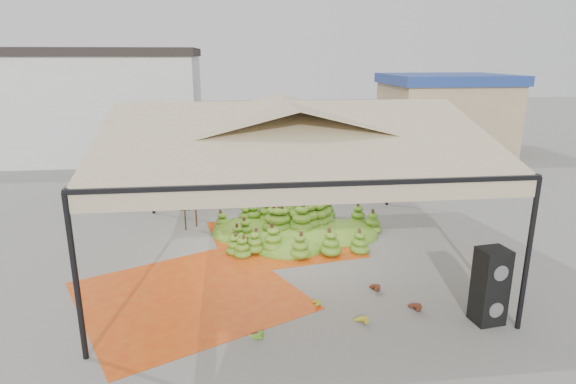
{
  "coord_description": "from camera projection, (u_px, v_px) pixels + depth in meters",
  "views": [
    {
      "loc": [
        -1.38,
        -11.61,
        5.07
      ],
      "look_at": [
        0.2,
        1.5,
        1.3
      ],
      "focal_mm": 30.0,
      "sensor_mm": 36.0,
      "label": 1
    }
  ],
  "objects": [
    {
      "name": "canopy_tent",
      "position": [
        287.0,
        130.0,
        11.73
      ],
      "size": [
        8.1,
        8.1,
        4.0
      ],
      "color": "black",
      "rests_on": "ground"
    },
    {
      "name": "tarp_right",
      "position": [
        281.0,
        238.0,
        13.79
      ],
      "size": [
        4.37,
        4.52,
        0.01
      ],
      "primitive_type": "cube",
      "rotation": [
        0.0,
        0.0,
        0.18
      ],
      "color": "orange",
      "rests_on": "ground"
    },
    {
      "name": "hand_yellow_a",
      "position": [
        313.0,
        302.0,
        10.05
      ],
      "size": [
        0.44,
        0.37,
        0.18
      ],
      "primitive_type": "ellipsoid",
      "rotation": [
        0.0,
        0.0,
        0.1
      ],
      "color": "gold",
      "rests_on": "ground"
    },
    {
      "name": "truck_right",
      "position": [
        380.0,
        134.0,
        22.03
      ],
      "size": [
        7.78,
        4.42,
        2.53
      ],
      "rotation": [
        0.0,
        0.0,
        -0.28
      ],
      "color": "#4E2C1A",
      "rests_on": "ground"
    },
    {
      "name": "hand_red_b",
      "position": [
        371.0,
        287.0,
        10.67
      ],
      "size": [
        0.51,
        0.42,
        0.23
      ],
      "primitive_type": "ellipsoid",
      "rotation": [
        0.0,
        0.0,
        0.03
      ],
      "color": "#551B13",
      "rests_on": "ground"
    },
    {
      "name": "truck_left",
      "position": [
        203.0,
        153.0,
        18.79
      ],
      "size": [
        6.53,
        2.36,
        2.23
      ],
      "rotation": [
        0.0,
        0.0,
        0.01
      ],
      "color": "#523B1B",
      "rests_on": "ground"
    },
    {
      "name": "building_white",
      "position": [
        57.0,
        104.0,
        24.11
      ],
      "size": [
        14.3,
        6.3,
        5.4
      ],
      "color": "silver",
      "rests_on": "ground"
    },
    {
      "name": "hand_yellow_b",
      "position": [
        360.0,
        320.0,
        9.34
      ],
      "size": [
        0.59,
        0.56,
        0.21
      ],
      "primitive_type": "ellipsoid",
      "rotation": [
        0.0,
        0.0,
        0.5
      ],
      "color": "gold",
      "rests_on": "ground"
    },
    {
      "name": "hand_red_a",
      "position": [
        412.0,
        307.0,
        9.83
      ],
      "size": [
        0.55,
        0.47,
        0.23
      ],
      "primitive_type": "ellipsoid",
      "rotation": [
        0.0,
        0.0,
        0.14
      ],
      "color": "#572814",
      "rests_on": "ground"
    },
    {
      "name": "vendor",
      "position": [
        300.0,
        170.0,
        17.82
      ],
      "size": [
        0.77,
        0.58,
        1.91
      ],
      "primitive_type": "imported",
      "rotation": [
        0.0,
        0.0,
        2.95
      ],
      "color": "gray",
      "rests_on": "ground"
    },
    {
      "name": "hanging_bunches",
      "position": [
        386.0,
        169.0,
        10.75
      ],
      "size": [
        1.74,
        0.24,
        0.2
      ],
      "color": "#3E7217",
      "rests_on": "ground"
    },
    {
      "name": "speaker_stack",
      "position": [
        490.0,
        286.0,
        9.29
      ],
      "size": [
        0.62,
        0.56,
        1.54
      ],
      "rotation": [
        0.0,
        0.0,
        0.14
      ],
      "color": "black",
      "rests_on": "ground"
    },
    {
      "name": "ground",
      "position": [
        287.0,
        255.0,
        12.63
      ],
      "size": [
        90.0,
        90.0,
        0.0
      ],
      "primitive_type": "plane",
      "color": "slate",
      "rests_on": "ground"
    },
    {
      "name": "tarp_left",
      "position": [
        189.0,
        295.0,
        10.52
      ],
      "size": [
        5.73,
        5.63,
        0.01
      ],
      "primitive_type": "cube",
      "rotation": [
        0.0,
        0.0,
        0.45
      ],
      "color": "#C45C12",
      "rests_on": "ground"
    },
    {
      "name": "banana_leaves",
      "position": [
        190.0,
        231.0,
        14.34
      ],
      "size": [
        0.96,
        1.36,
        3.7
      ],
      "primitive_type": null,
      "color": "#34721E",
      "rests_on": "ground"
    },
    {
      "name": "building_tan",
      "position": [
        445.0,
        113.0,
        25.62
      ],
      "size": [
        6.3,
        5.3,
        4.1
      ],
      "color": "tan",
      "rests_on": "ground"
    },
    {
      "name": "hand_green",
      "position": [
        253.0,
        332.0,
        8.95
      ],
      "size": [
        0.62,
        0.59,
        0.22
      ],
      "primitive_type": "ellipsoid",
      "rotation": [
        0.0,
        0.0,
        -0.56
      ],
      "color": "#577B19",
      "rests_on": "ground"
    },
    {
      "name": "banana_heap",
      "position": [
        298.0,
        217.0,
        13.94
      ],
      "size": [
        5.89,
        5.24,
        1.08
      ],
      "primitive_type": "ellipsoid",
      "rotation": [
        0.0,
        0.0,
        0.24
      ],
      "color": "#3D801A",
      "rests_on": "ground"
    }
  ]
}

